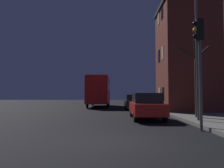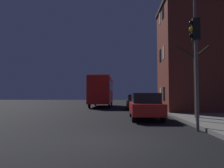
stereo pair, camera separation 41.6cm
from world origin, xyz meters
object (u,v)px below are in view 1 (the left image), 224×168
object	(u,v)px
streetlamp	(190,28)
bus	(99,89)
bare_tree	(197,79)
car_near_lane	(146,106)
car_mid_lane	(134,102)
traffic_light	(199,51)

from	to	relation	value
streetlamp	bus	distance (m)	17.39
bus	bare_tree	bearing A→B (deg)	-64.62
car_near_lane	car_mid_lane	xyz separation A→B (m)	(0.00, 8.98, -0.04)
streetlamp	traffic_light	bearing A→B (deg)	-100.96
bare_tree	streetlamp	bearing A→B (deg)	-118.89
streetlamp	car_near_lane	xyz separation A→B (m)	(-2.06, 2.00, -4.16)
streetlamp	bus	world-z (taller)	streetlamp
traffic_light	bus	distance (m)	19.26
bare_tree	traffic_light	bearing A→B (deg)	-108.81
streetlamp	bare_tree	distance (m)	3.15
streetlamp	bus	bearing A→B (deg)	110.37
car_mid_lane	bare_tree	bearing A→B (deg)	-72.51
streetlamp	traffic_light	distance (m)	2.90
car_mid_lane	bus	bearing A→B (deg)	127.47
streetlamp	bare_tree	size ratio (longest dim) A/B	1.60
traffic_light	bus	size ratio (longest dim) A/B	0.51
car_near_lane	streetlamp	bearing A→B (deg)	-44.21
traffic_light	bus	bearing A→B (deg)	106.69
bare_tree	car_mid_lane	bearing A→B (deg)	107.49
bus	car_near_lane	distance (m)	14.69
streetlamp	car_near_lane	bearing A→B (deg)	135.79
bus	car_near_lane	bearing A→B (deg)	-74.47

